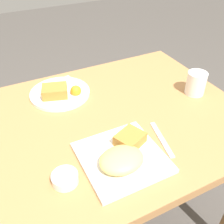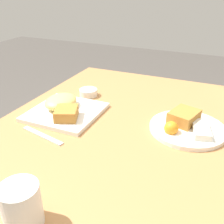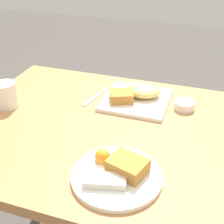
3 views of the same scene
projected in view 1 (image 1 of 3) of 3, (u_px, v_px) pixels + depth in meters
The scene contains 6 objects.
dining_table at pixel (99, 137), 0.99m from camera, with size 1.09×0.78×0.71m.
plate_square_near at pixel (123, 156), 0.78m from camera, with size 0.24×0.24×0.06m.
plate_oval_far at pixel (60, 92), 1.06m from camera, with size 0.24×0.24×0.05m.
sauce_ramekin at pixel (65, 178), 0.72m from camera, with size 0.07×0.07×0.03m.
butter_knife at pixel (162, 139), 0.86m from camera, with size 0.05×0.17×0.00m.
coffee_mug at pixel (196, 83), 1.06m from camera, with size 0.08×0.08×0.09m.
Camera 1 is at (-0.29, -0.67, 1.31)m, focal length 42.00 mm.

